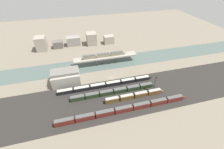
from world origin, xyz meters
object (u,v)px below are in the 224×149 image
signal_tower (155,84)px  train_yard_far (115,91)px  train_yard_outer (107,84)px  train_on_bridge (105,55)px  train_yard_mid (135,96)px  train_yard_near (125,109)px  warehouse_building (66,77)px

signal_tower → train_yard_far: bearing=170.0°
train_yard_outer → train_on_bridge: bearing=80.6°
train_on_bridge → train_yard_outer: bearing=-99.4°
train_yard_far → train_yard_outer: bearing=111.6°
train_yard_mid → train_yard_outer: size_ratio=0.59×
train_yard_near → signal_tower: 31.77m
train_on_bridge → signal_tower: signal_tower is taller
train_yard_near → train_yard_mid: 15.32m
train_yard_near → train_yard_far: (-2.11, 18.95, -0.25)m
train_yard_near → train_yard_far: 19.07m
train_yard_near → signal_tower: bearing=25.7°
train_yard_outer → signal_tower: signal_tower is taller
train_yard_near → train_yard_far: train_yard_near is taller
warehouse_building → signal_tower: 72.18m
train_yard_near → train_yard_outer: bearing=101.6°
train_yard_near → train_yard_mid: size_ratio=2.00×
train_yard_mid → train_yard_outer: 24.83m
train_yard_far → warehouse_building: warehouse_building is taller
train_yard_far → train_yard_outer: (-3.73, 9.44, -0.06)m
train_yard_far → signal_tower: signal_tower is taller
train_on_bridge → train_yard_far: size_ratio=0.65×
signal_tower → warehouse_building: bearing=156.9°
warehouse_building → signal_tower: (66.37, -28.35, 1.05)m
train_yard_mid → train_yard_near: bearing=-137.3°
train_on_bridge → train_yard_near: (0.02, -63.52, -7.32)m
train_yard_near → train_yard_outer: (-5.84, 28.39, -0.31)m
train_on_bridge → train_yard_far: bearing=-92.7°
train_yard_near → signal_tower: signal_tower is taller
train_yard_far → train_yard_near: bearing=-83.6°
train_yard_far → warehouse_building: bearing=147.4°
train_on_bridge → train_yard_near: size_ratio=0.47×
train_yard_mid → signal_tower: size_ratio=3.41×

